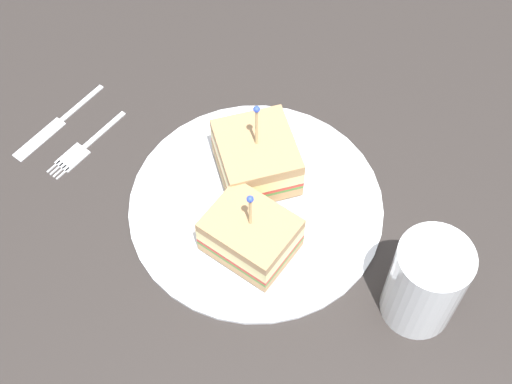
# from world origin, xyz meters

# --- Properties ---
(ground_plane) EXTENTS (1.01, 1.01, 0.02)m
(ground_plane) POSITION_xyz_m (0.00, 0.00, -0.01)
(ground_plane) COLOR #2D2826
(plate) EXTENTS (0.28, 0.28, 0.01)m
(plate) POSITION_xyz_m (0.00, 0.00, 0.00)
(plate) COLOR white
(plate) RESTS_ON ground_plane
(sandwich_half_front) EXTENTS (0.11, 0.11, 0.10)m
(sandwich_half_front) POSITION_xyz_m (-0.01, -0.05, 0.03)
(sandwich_half_front) COLOR tan
(sandwich_half_front) RESTS_ON plate
(sandwich_half_back) EXTENTS (0.09, 0.10, 0.11)m
(sandwich_half_back) POSITION_xyz_m (0.01, 0.04, 0.03)
(sandwich_half_back) COLOR tan
(sandwich_half_back) RESTS_ON plate
(drink_glass) EXTENTS (0.07, 0.07, 0.11)m
(drink_glass) POSITION_xyz_m (0.14, -0.14, 0.05)
(drink_glass) COLOR gold
(drink_glass) RESTS_ON ground_plane
(fork) EXTENTS (0.09, 0.09, 0.00)m
(fork) POSITION_xyz_m (-0.19, 0.10, 0.00)
(fork) COLOR silver
(fork) RESTS_ON ground_plane
(knife) EXTENTS (0.10, 0.11, 0.00)m
(knife) POSITION_xyz_m (-0.22, 0.14, 0.00)
(knife) COLOR silver
(knife) RESTS_ON ground_plane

